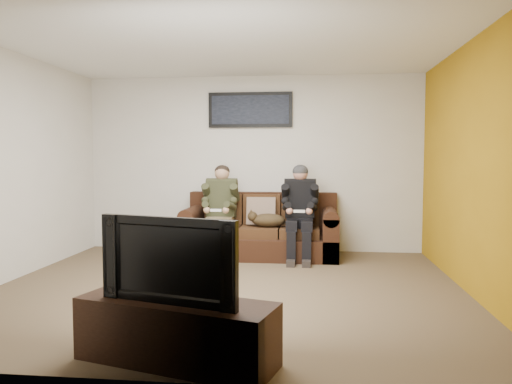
# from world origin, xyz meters

# --- Properties ---
(floor) EXTENTS (5.00, 5.00, 0.00)m
(floor) POSITION_xyz_m (0.00, 0.00, 0.00)
(floor) COLOR brown
(floor) RESTS_ON ground
(ceiling) EXTENTS (5.00, 5.00, 0.00)m
(ceiling) POSITION_xyz_m (0.00, 0.00, 2.60)
(ceiling) COLOR silver
(ceiling) RESTS_ON ground
(wall_back) EXTENTS (5.00, 0.00, 5.00)m
(wall_back) POSITION_xyz_m (0.00, 2.25, 1.30)
(wall_back) COLOR beige
(wall_back) RESTS_ON ground
(wall_front) EXTENTS (5.00, 0.00, 5.00)m
(wall_front) POSITION_xyz_m (0.00, -2.25, 1.30)
(wall_front) COLOR beige
(wall_front) RESTS_ON ground
(wall_left) EXTENTS (0.00, 4.50, 4.50)m
(wall_left) POSITION_xyz_m (-2.50, 0.00, 1.30)
(wall_left) COLOR beige
(wall_left) RESTS_ON ground
(wall_right) EXTENTS (0.00, 4.50, 4.50)m
(wall_right) POSITION_xyz_m (2.50, 0.00, 1.30)
(wall_right) COLOR beige
(wall_right) RESTS_ON ground
(accent_wall_right) EXTENTS (0.00, 4.50, 4.50)m
(accent_wall_right) POSITION_xyz_m (2.49, 0.00, 1.30)
(accent_wall_right) COLOR #A87810
(accent_wall_right) RESTS_ON ground
(sofa) EXTENTS (2.16, 0.93, 0.88)m
(sofa) POSITION_xyz_m (0.17, 1.83, 0.33)
(sofa) COLOR black
(sofa) RESTS_ON ground
(throw_pillow) EXTENTS (0.41, 0.20, 0.41)m
(throw_pillow) POSITION_xyz_m (0.17, 1.87, 0.63)
(throw_pillow) COLOR #836856
(throw_pillow) RESTS_ON sofa
(throw_blanket) EXTENTS (0.44, 0.22, 0.08)m
(throw_blanket) POSITION_xyz_m (-0.48, 2.10, 0.88)
(throw_blanket) COLOR tan
(throw_blanket) RESTS_ON sofa
(person_left) EXTENTS (0.51, 0.87, 1.29)m
(person_left) POSITION_xyz_m (-0.39, 1.65, 0.72)
(person_left) COLOR #887655
(person_left) RESTS_ON sofa
(person_right) EXTENTS (0.51, 0.86, 1.30)m
(person_right) POSITION_xyz_m (0.72, 1.65, 0.73)
(person_right) COLOR black
(person_right) RESTS_ON sofa
(cat) EXTENTS (0.66, 0.26, 0.24)m
(cat) POSITION_xyz_m (0.27, 1.65, 0.53)
(cat) COLOR #4B371D
(cat) RESTS_ON sofa
(framed_poster) EXTENTS (1.25, 0.05, 0.52)m
(framed_poster) POSITION_xyz_m (-0.03, 2.22, 2.10)
(framed_poster) COLOR black
(framed_poster) RESTS_ON wall_back
(tv_stand) EXTENTS (1.45, 0.80, 0.43)m
(tv_stand) POSITION_xyz_m (-0.02, -1.95, 0.22)
(tv_stand) COLOR black
(tv_stand) RESTS_ON ground
(television) EXTENTS (1.00, 0.40, 0.58)m
(television) POSITION_xyz_m (-0.02, -1.95, 0.72)
(television) COLOR black
(television) RESTS_ON tv_stand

